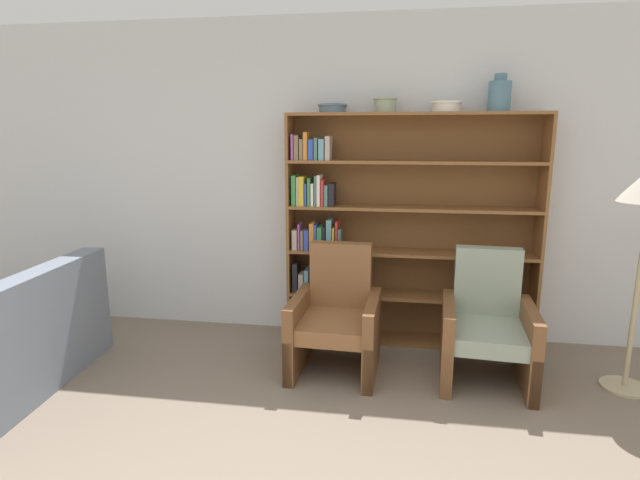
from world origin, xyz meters
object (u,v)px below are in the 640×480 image
(bowl_sage, at_px, (333,108))
(vase_tall, at_px, (499,95))
(couch, at_px, (2,350))
(bowl_copper, at_px, (446,106))
(armchair_leather, at_px, (336,319))
(bookshelf, at_px, (388,232))
(bowl_olive, at_px, (385,104))
(armchair_cushioned, at_px, (487,327))

(bowl_sage, relative_size, vase_tall, 0.85)
(vase_tall, distance_m, couch, 4.08)
(bowl_copper, relative_size, couch, 0.15)
(bowl_copper, distance_m, armchair_leather, 1.88)
(bookshelf, bearing_deg, bowl_sage, -177.66)
(bowl_sage, bearing_deg, vase_tall, 0.00)
(bookshelf, relative_size, bowl_olive, 10.62)
(bookshelf, bearing_deg, bowl_olive, -158.78)
(bookshelf, relative_size, bowl_sage, 8.49)
(vase_tall, distance_m, armchair_cushioned, 1.78)
(bowl_sage, distance_m, couch, 3.02)
(bowl_sage, bearing_deg, bookshelf, 2.34)
(bowl_olive, bearing_deg, bookshelf, 21.22)
(bowl_copper, bearing_deg, armchair_leather, -143.13)
(bowl_copper, relative_size, armchair_leather, 0.26)
(bowl_sage, xyz_separation_m, vase_tall, (1.30, 0.00, 0.08))
(bowl_olive, bearing_deg, couch, -152.73)
(bowl_olive, distance_m, armchair_cushioned, 1.90)
(armchair_cushioned, bearing_deg, bowl_sage, -21.39)
(bowl_olive, bearing_deg, vase_tall, -0.00)
(bowl_sage, bearing_deg, bowl_copper, 0.00)
(bookshelf, xyz_separation_m, vase_tall, (0.83, -0.02, 1.11))
(couch, height_order, armchair_cushioned, armchair_cushioned)
(armchair_leather, bearing_deg, vase_tall, -151.19)
(armchair_cushioned, bearing_deg, bowl_olive, -32.18)
(armchair_leather, distance_m, armchair_cushioned, 1.11)
(vase_tall, height_order, armchair_cushioned, vase_tall)
(bowl_sage, height_order, couch, bowl_sage)
(bowl_sage, relative_size, armchair_cushioned, 0.26)
(bowl_olive, height_order, armchair_leather, bowl_olive)
(bowl_copper, relative_size, vase_tall, 0.84)
(vase_tall, xyz_separation_m, armchair_leather, (-1.19, -0.59, -1.68))
(bowl_copper, relative_size, armchair_cushioned, 0.26)
(bookshelf, xyz_separation_m, armchair_leather, (-0.36, -0.61, -0.57))
(bowl_olive, relative_size, vase_tall, 0.68)
(bowl_sage, distance_m, armchair_cushioned, 2.10)
(bookshelf, xyz_separation_m, bowl_olive, (-0.05, -0.02, 1.05))
(vase_tall, bearing_deg, bookshelf, 178.65)
(bookshelf, relative_size, vase_tall, 7.25)
(bookshelf, height_order, vase_tall, vase_tall)
(vase_tall, height_order, armchair_leather, vase_tall)
(armchair_leather, bearing_deg, bookshelf, -118.34)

